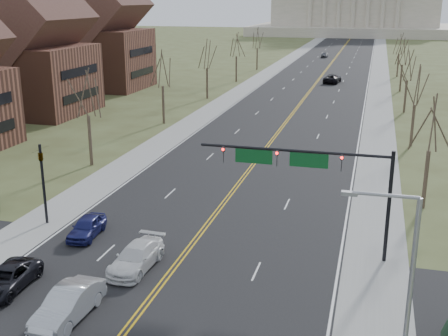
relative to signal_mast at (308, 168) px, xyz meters
The scene contains 29 objects.
road 96.96m from the signal_mast, 94.41° to the left, with size 20.00×380.00×0.01m, color black.
cross_road 12.03m from the signal_mast, 134.80° to the right, with size 120.00×14.00×0.01m, color black.
sidewalk_left 98.61m from the signal_mast, 101.39° to the left, with size 4.00×380.00×0.03m, color gray.
sidewalk_right 96.78m from the signal_mast, 87.30° to the left, with size 4.00×380.00×0.03m, color gray.
center_line 96.96m from the signal_mast, 94.41° to the left, with size 0.42×380.00×0.01m, color gold.
edge_line_left 98.20m from the signal_mast, 100.13° to the left, with size 0.15×380.00×0.01m, color silver.
edge_line_right 96.70m from the signal_mast, 88.60° to the left, with size 0.15×380.00×0.01m, color silver.
capitol 236.68m from the signal_mast, 91.80° to the left, with size 90.00×60.00×50.00m.
signal_mast is the anchor object (origin of this frame).
signal_left 19.06m from the signal_mast, behind, with size 0.32×0.36×6.00m.
street_light 14.51m from the signal_mast, 68.59° to the right, with size 2.90×0.25×9.07m.
tree_r_0 13.26m from the signal_mast, 52.51° to the left, with size 3.74×3.74×8.50m.
tree_l_0 27.17m from the signal_mast, 147.71° to the left, with size 3.96×3.96×9.00m.
tree_r_1 31.56m from the signal_mast, 75.21° to the left, with size 3.74×3.74×8.50m.
tree_l_1 41.45m from the signal_mast, 123.63° to the left, with size 3.96×3.96×9.00m.
tree_r_2 51.15m from the signal_mast, 80.94° to the left, with size 3.74×3.74×8.50m.
tree_l_2 59.15m from the signal_mast, 112.83° to the left, with size 3.96×3.96×9.00m.
tree_r_3 70.96m from the signal_mast, 83.48° to the left, with size 3.74×3.74×8.50m.
tree_l_3 77.96m from the signal_mast, 107.12° to the left, with size 3.96×3.96×9.00m.
tree_r_4 90.86m from the signal_mast, 84.91° to the left, with size 3.74×3.74×8.50m.
tree_l_4 97.25m from the signal_mast, 103.65° to the left, with size 3.96×3.96×9.00m.
bldg_left_mid 56.81m from the signal_mast, 139.96° to the left, with size 15.10×14.28×20.75m.
bldg_left_far 75.76m from the signal_mast, 126.91° to the left, with size 17.10×14.28×23.25m.
car_sb_inner_lead 16.23m from the signal_mast, 133.89° to the right, with size 1.75×5.01×1.65m, color #AEB2B6.
car_sb_outer_lead 18.95m from the signal_mast, 149.15° to the right, with size 2.24×4.86×1.35m, color black.
car_sb_inner_second 11.96m from the signal_mast, 152.49° to the right, with size 2.07×5.10×1.48m, color silver.
car_sb_outer_second 15.79m from the signal_mast, behind, with size 1.66×4.12×1.40m, color navy.
car_far_nb 78.13m from the signal_mast, 93.25° to the left, with size 2.77×6.00×1.67m, color black.
car_far_sb 127.33m from the signal_mast, 94.74° to the left, with size 1.68×4.18×1.42m, color #575960.
Camera 1 is at (11.10, -20.22, 15.92)m, focal length 45.00 mm.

